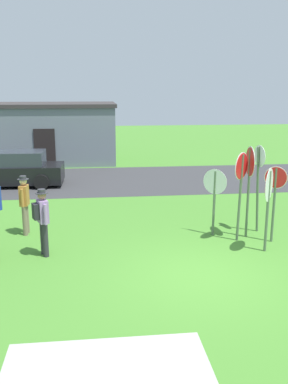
{
  "coord_description": "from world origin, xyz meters",
  "views": [
    {
      "loc": [
        -2.32,
        -8.8,
        4.16
      ],
      "look_at": [
        -0.99,
        2.83,
        1.3
      ],
      "focal_mm": 39.83,
      "sensor_mm": 36.0,
      "label": 1
    }
  ],
  "objects": [
    {
      "name": "building_background",
      "position": [
        -5.0,
        16.41,
        1.68
      ],
      "size": [
        7.7,
        4.95,
        3.34
      ],
      "color": "slate",
      "rests_on": "ground"
    },
    {
      "name": "stop_sign_center_cluster",
      "position": [
        2.35,
        2.84,
        1.7
      ],
      "size": [
        0.2,
        0.62,
        2.58
      ],
      "color": "#51664C",
      "rests_on": "ground"
    },
    {
      "name": "stop_sign_leaning_right",
      "position": [
        1.91,
        2.42,
        1.81
      ],
      "size": [
        0.08,
        0.86,
        2.61
      ],
      "color": "#51664C",
      "rests_on": "ground"
    },
    {
      "name": "stop_sign_far_back",
      "position": [
        2.49,
        1.95,
        1.41
      ],
      "size": [
        0.53,
        0.33,
        2.13
      ],
      "color": "#51664C",
      "rests_on": "ground"
    },
    {
      "name": "ground_plane",
      "position": [
        0.0,
        0.0,
        0.0
      ],
      "size": [
        80.0,
        80.0,
        0.0
      ],
      "primitive_type": "plane",
      "color": "#47842D"
    },
    {
      "name": "person_in_teal",
      "position": [
        -4.41,
        3.36,
        0.98
      ],
      "size": [
        0.31,
        0.57,
        1.74
      ],
      "color": "#7A6B56",
      "rests_on": "ground"
    },
    {
      "name": "stop_sign_tallest",
      "position": [
        1.58,
        2.12,
        1.71
      ],
      "size": [
        0.55,
        0.56,
        2.5
      ],
      "color": "#51664C",
      "rests_on": "ground"
    },
    {
      "name": "person_holding_notes",
      "position": [
        -3.7,
        1.62,
        1.01
      ],
      "size": [
        0.44,
        0.53,
        1.74
      ],
      "color": "#2D2D33",
      "rests_on": "ground"
    },
    {
      "name": "stop_sign_rear_right",
      "position": [
        2.02,
        1.28,
        1.52
      ],
      "size": [
        0.5,
        0.72,
        2.21
      ],
      "color": "#51664C",
      "rests_on": "ground"
    },
    {
      "name": "street_asphalt",
      "position": [
        0.0,
        10.6,
        0.0
      ],
      "size": [
        60.0,
        6.4,
        0.01
      ],
      "primitive_type": "cube",
      "color": "#38383A",
      "rests_on": "ground"
    },
    {
      "name": "parked_car_on_street",
      "position": [
        -5.89,
        9.99,
        0.69
      ],
      "size": [
        4.34,
        2.09,
        1.51
      ],
      "color": "black",
      "rests_on": "ground"
    },
    {
      "name": "stop_sign_nearest",
      "position": [
        1.02,
        2.7,
        1.31
      ],
      "size": [
        0.57,
        0.49,
        1.94
      ],
      "color": "#51664C",
      "rests_on": "ground"
    }
  ]
}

